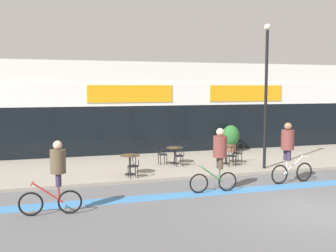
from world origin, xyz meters
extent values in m
plane|color=#5B5B60|center=(0.00, 0.00, 0.00)|extent=(120.00, 120.00, 0.00)
cube|color=gray|center=(0.00, 7.25, 0.06)|extent=(40.00, 5.50, 0.12)
cube|color=silver|center=(0.00, 12.00, 2.35)|extent=(40.00, 4.00, 4.70)
cube|color=black|center=(0.00, 10.03, 1.32)|extent=(38.80, 0.10, 2.40)
cube|color=white|center=(0.00, 10.05, 3.12)|extent=(39.20, 0.14, 1.20)
cube|color=orange|center=(-3.15, 9.98, 3.12)|extent=(4.22, 0.08, 0.84)
cube|color=orange|center=(3.15, 9.98, 3.12)|extent=(4.22, 0.08, 0.84)
cube|color=#3D7AB7|center=(0.00, 2.58, 0.00)|extent=(36.00, 0.70, 0.01)
cylinder|color=black|center=(-4.09, 5.47, 0.13)|extent=(0.41, 0.41, 0.02)
cylinder|color=black|center=(-4.09, 5.47, 0.48)|extent=(0.07, 0.07, 0.73)
cylinder|color=#4C3823|center=(-4.09, 5.47, 0.86)|extent=(0.75, 0.75, 0.02)
cylinder|color=black|center=(-1.81, 7.05, 0.13)|extent=(0.39, 0.39, 0.02)
cylinder|color=black|center=(-1.81, 7.05, 0.47)|extent=(0.07, 0.07, 0.69)
cylinder|color=#4C3823|center=(-1.81, 7.05, 0.82)|extent=(0.72, 0.72, 0.02)
cylinder|color=black|center=(0.31, 6.40, 0.13)|extent=(0.38, 0.38, 0.02)
cylinder|color=black|center=(0.31, 6.40, 0.49)|extent=(0.07, 0.07, 0.74)
cylinder|color=#4C3823|center=(0.31, 6.40, 0.87)|extent=(0.70, 0.70, 0.02)
cylinder|color=black|center=(-4.09, 4.92, 0.56)|extent=(0.44, 0.44, 0.03)
cylinder|color=black|center=(-4.24, 5.05, 0.33)|extent=(0.03, 0.03, 0.42)
cylinder|color=black|center=(-3.96, 5.07, 0.33)|extent=(0.03, 0.03, 0.42)
cylinder|color=black|center=(-4.22, 4.77, 0.33)|extent=(0.03, 0.03, 0.42)
cylinder|color=black|center=(-3.94, 4.79, 0.33)|extent=(0.03, 0.03, 0.42)
torus|color=black|center=(-4.07, 4.75, 0.82)|extent=(0.07, 0.41, 0.41)
cylinder|color=black|center=(-4.25, 4.74, 0.68)|extent=(0.03, 0.03, 0.23)
cylinder|color=black|center=(-3.90, 4.77, 0.68)|extent=(0.03, 0.03, 0.23)
cylinder|color=black|center=(-1.81, 6.50, 0.56)|extent=(0.41, 0.41, 0.03)
cylinder|color=black|center=(-1.94, 6.64, 0.33)|extent=(0.03, 0.03, 0.42)
cylinder|color=black|center=(-1.66, 6.63, 0.33)|extent=(0.03, 0.03, 0.42)
cylinder|color=black|center=(-1.95, 6.36, 0.33)|extent=(0.03, 0.03, 0.42)
cylinder|color=black|center=(-1.67, 6.35, 0.33)|extent=(0.03, 0.03, 0.42)
torus|color=black|center=(-1.81, 6.33, 0.82)|extent=(0.04, 0.41, 0.41)
cylinder|color=black|center=(-1.98, 6.33, 0.68)|extent=(0.03, 0.03, 0.23)
cylinder|color=black|center=(-1.64, 6.32, 0.68)|extent=(0.03, 0.03, 0.23)
cylinder|color=black|center=(-2.36, 7.05, 0.56)|extent=(0.42, 0.42, 0.03)
cylinder|color=black|center=(-2.22, 7.19, 0.33)|extent=(0.03, 0.03, 0.42)
cylinder|color=black|center=(-2.21, 6.91, 0.33)|extent=(0.03, 0.03, 0.42)
cylinder|color=black|center=(-2.50, 7.18, 0.33)|extent=(0.03, 0.03, 0.42)
cylinder|color=black|center=(-2.49, 6.90, 0.33)|extent=(0.03, 0.03, 0.42)
torus|color=black|center=(-2.53, 7.03, 0.82)|extent=(0.41, 0.05, 0.41)
cylinder|color=black|center=(-2.54, 7.21, 0.68)|extent=(0.03, 0.03, 0.23)
cylinder|color=black|center=(-2.51, 6.86, 0.68)|extent=(0.03, 0.03, 0.23)
cylinder|color=black|center=(0.31, 5.85, 0.56)|extent=(0.44, 0.44, 0.03)
cylinder|color=black|center=(0.19, 6.00, 0.33)|extent=(0.03, 0.03, 0.42)
cylinder|color=black|center=(0.47, 5.98, 0.33)|extent=(0.03, 0.03, 0.42)
cylinder|color=black|center=(0.16, 5.72, 0.33)|extent=(0.03, 0.03, 0.42)
cylinder|color=black|center=(0.44, 5.70, 0.33)|extent=(0.03, 0.03, 0.42)
torus|color=black|center=(0.30, 5.68, 0.82)|extent=(0.07, 0.41, 0.41)
cylinder|color=black|center=(0.13, 5.70, 0.68)|extent=(0.03, 0.03, 0.23)
cylinder|color=black|center=(0.47, 5.67, 0.68)|extent=(0.03, 0.03, 0.23)
cylinder|color=black|center=(0.86, 6.40, 0.56)|extent=(0.44, 0.44, 0.03)
cylinder|color=black|center=(0.74, 6.25, 0.33)|extent=(0.03, 0.03, 0.42)
cylinder|color=black|center=(0.71, 6.53, 0.33)|extent=(0.03, 0.03, 0.42)
cylinder|color=black|center=(1.02, 6.28, 0.33)|extent=(0.03, 0.03, 0.42)
cylinder|color=black|center=(0.99, 6.55, 0.33)|extent=(0.03, 0.03, 0.42)
torus|color=black|center=(1.03, 6.42, 0.82)|extent=(0.41, 0.07, 0.41)
cylinder|color=black|center=(1.05, 6.25, 0.68)|extent=(0.03, 0.03, 0.23)
cylinder|color=black|center=(1.02, 6.59, 0.68)|extent=(0.03, 0.03, 0.23)
cylinder|color=brown|center=(1.96, 9.33, 0.34)|extent=(0.56, 0.56, 0.45)
ellipsoid|color=#28662D|center=(1.96, 9.33, 0.95)|extent=(0.90, 0.90, 1.08)
cylinder|color=black|center=(1.42, 5.06, 2.93)|extent=(0.12, 0.12, 5.61)
sphere|color=beige|center=(1.42, 5.06, 5.81)|extent=(0.26, 0.26, 0.26)
torus|color=black|center=(-7.49, 1.80, 0.33)|extent=(0.66, 0.11, 0.65)
torus|color=black|center=(-6.48, 1.71, 0.33)|extent=(0.66, 0.11, 0.65)
cylinder|color=red|center=(-7.04, 1.76, 0.61)|extent=(0.79, 0.12, 0.59)
cylinder|color=red|center=(-6.77, 1.73, 0.56)|extent=(0.04, 0.04, 0.46)
cylinder|color=red|center=(-7.44, 1.80, 0.88)|extent=(0.07, 0.48, 0.03)
cylinder|color=#382D47|center=(-6.77, 1.65, 0.96)|extent=(0.16, 0.16, 0.35)
cylinder|color=#382D47|center=(-6.76, 1.81, 0.96)|extent=(0.16, 0.16, 0.35)
cylinder|color=brown|center=(-6.77, 1.73, 1.45)|extent=(0.45, 0.45, 0.64)
sphere|color=beige|center=(-6.77, 1.73, 1.89)|extent=(0.24, 0.24, 0.24)
torus|color=black|center=(1.89, 3.07, 0.35)|extent=(0.70, 0.12, 0.70)
torus|color=black|center=(0.81, 2.97, 0.35)|extent=(0.70, 0.12, 0.70)
cylinder|color=silver|center=(1.41, 3.02, 0.65)|extent=(0.84, 0.12, 0.63)
cylinder|color=silver|center=(1.11, 3.00, 0.59)|extent=(0.04, 0.04, 0.49)
cylinder|color=silver|center=(1.84, 3.06, 0.94)|extent=(0.07, 0.48, 0.03)
cylinder|color=#382D47|center=(1.11, 3.08, 1.03)|extent=(0.17, 0.17, 0.38)
cylinder|color=#382D47|center=(1.12, 2.91, 1.03)|extent=(0.17, 0.17, 0.38)
cylinder|color=brown|center=(1.11, 3.00, 1.57)|extent=(0.49, 0.49, 0.70)
sphere|color=#9E7051|center=(1.11, 3.00, 2.05)|extent=(0.26, 0.26, 0.26)
torus|color=black|center=(-2.37, 2.66, 0.32)|extent=(0.65, 0.07, 0.64)
torus|color=black|center=(-1.38, 2.63, 0.32)|extent=(0.65, 0.07, 0.64)
cylinder|color=#2D753D|center=(-1.92, 2.65, 0.60)|extent=(0.78, 0.07, 0.58)
cylinder|color=#2D753D|center=(-1.66, 2.64, 0.55)|extent=(0.04, 0.04, 0.45)
cylinder|color=#2D753D|center=(-2.32, 2.66, 0.87)|extent=(0.04, 0.48, 0.03)
cylinder|color=#4C3D2D|center=(-1.66, 2.55, 0.96)|extent=(0.16, 0.16, 0.38)
cylinder|color=#4C3D2D|center=(-1.65, 2.72, 0.96)|extent=(0.16, 0.16, 0.38)
cylinder|color=brown|center=(-1.66, 2.64, 1.50)|extent=(0.47, 0.47, 0.69)
sphere|color=beige|center=(-1.66, 2.64, 1.98)|extent=(0.26, 0.26, 0.26)
camera|label=1|loc=(-6.91, -9.02, 3.41)|focal=42.00mm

